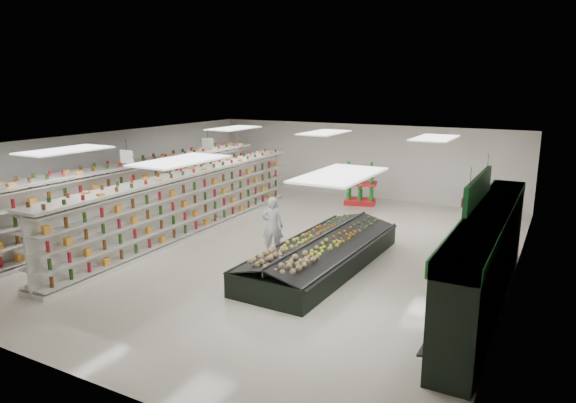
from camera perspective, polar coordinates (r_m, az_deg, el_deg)
The scene contains 16 objects.
floor at distance 16.13m, azimuth -2.07°, elevation -4.77°, with size 16.00×16.00×0.00m, color beige.
ceiling at distance 15.46m, azimuth -2.17°, elevation 6.60°, with size 14.00×16.00×0.02m, color white.
wall_back at distance 22.85m, azimuth 8.18°, elevation 4.50°, with size 14.00×0.02×3.20m, color white.
wall_front at distance 9.98m, azimuth -26.46°, elevation -7.81°, with size 14.00×0.02×3.20m, color white.
wall_left at distance 20.14m, azimuth -19.54°, elevation 2.75°, with size 0.02×16.00×3.20m, color white.
wall_right at distance 13.64m, azimuth 24.11°, elevation -2.24°, with size 0.02×16.00×3.20m, color white.
produce_wall_case at distance 12.34m, azimuth 21.18°, elevation -5.24°, with size 0.93×8.00×2.20m.
aisle_sign_near at distance 16.31m, azimuth -17.46°, elevation 4.76°, with size 0.52×0.06×0.75m.
aisle_sign_far at distance 19.28m, azimuth -8.90°, elevation 6.37°, with size 0.52×0.06×0.75m.
hortifruti_banner at distance 12.03m, azimuth 20.37°, elevation 1.32°, with size 0.12×3.20×0.95m.
gondola_left at distance 18.51m, azimuth -16.67°, elevation 0.38°, with size 1.09×13.23×2.29m.
gondola_center at distance 17.33m, azimuth -10.96°, elevation -0.45°, with size 1.29×12.11×2.10m.
produce_island at distance 14.11m, azimuth 3.83°, elevation -5.65°, with size 2.37×6.15×0.91m.
soda_endcap at distance 21.47m, azimuth 8.05°, elevation 1.81°, with size 1.47×1.17×1.66m.
shopper_main at distance 14.88m, azimuth -1.73°, elevation -2.78°, with size 0.64×0.42×1.75m, color silver.
shopper_background at distance 21.34m, azimuth -6.45°, elevation 1.81°, with size 0.79×0.49×1.63m, color tan.
Camera 1 is at (7.85, -13.21, 4.90)m, focal length 32.00 mm.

